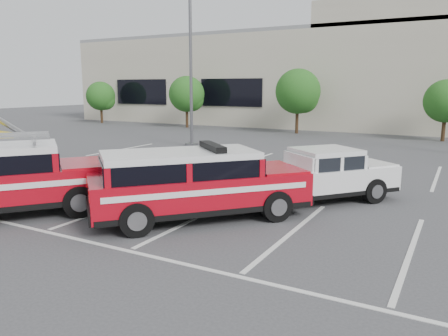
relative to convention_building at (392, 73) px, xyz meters
The scene contains 11 objects.
ground 32.21m from the convention_building, 90.33° to the right, with size 120.00×120.00×0.00m, color #3C3C3F.
stall_markings 27.77m from the convention_building, 90.38° to the right, with size 23.00×15.00×0.01m, color silver.
convention_building is the anchor object (origin of this frame).
tree_far_left 27.03m from the convention_building, 158.63° to the right, with size 2.77×2.77×3.99m.
tree_left 18.11m from the convention_building, 146.95° to the right, with size 3.07×3.07×4.42m.
tree_mid_left 11.19m from the convention_building, 117.40° to the right, with size 3.37×3.37×4.85m.
tree_mid_right 11.20m from the convention_building, 63.43° to the right, with size 2.77×2.77×3.99m.
light_pole_left 21.49m from the convention_building, 112.39° to the right, with size 0.90×0.60×10.24m.
fire_chief_suv 32.18m from the convention_building, 90.35° to the right, with size 5.40×5.67×2.02m.
white_pickup 29.08m from the convention_building, 85.93° to the right, with size 4.82×5.31×1.64m.
ladder_suv 34.87m from the convention_building, 98.31° to the right, with size 5.23×5.82×2.23m.
Camera 1 is at (6.19, -9.72, 3.54)m, focal length 35.00 mm.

